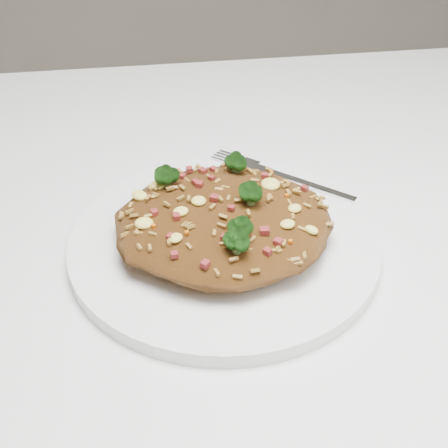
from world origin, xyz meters
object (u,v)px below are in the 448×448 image
at_px(dining_table, 303,288).
at_px(fried_rice, 224,215).
at_px(plate, 224,244).
at_px(fork, 289,178).

xyz_separation_m(dining_table, fried_rice, (-0.09, -0.03, 0.13)).
bearing_deg(plate, fork, 47.13).
distance_m(dining_table, fried_rice, 0.16).
distance_m(dining_table, plate, 0.14).
bearing_deg(dining_table, plate, -159.16).
bearing_deg(plate, fried_rice, -17.80).
height_order(plate, fork, fork).
bearing_deg(fried_rice, dining_table, 20.86).
distance_m(dining_table, fork, 0.12).
bearing_deg(fork, dining_table, -36.94).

